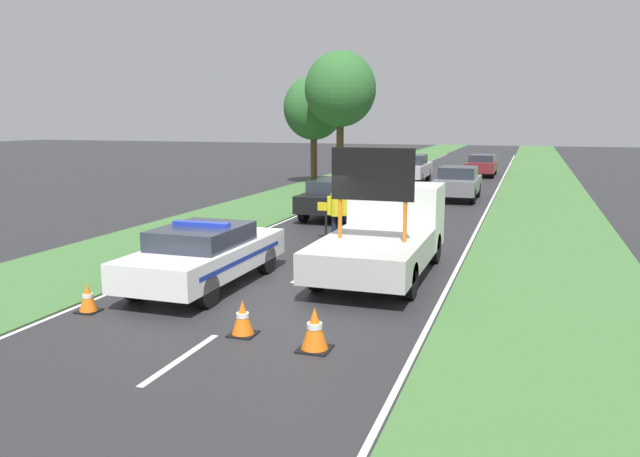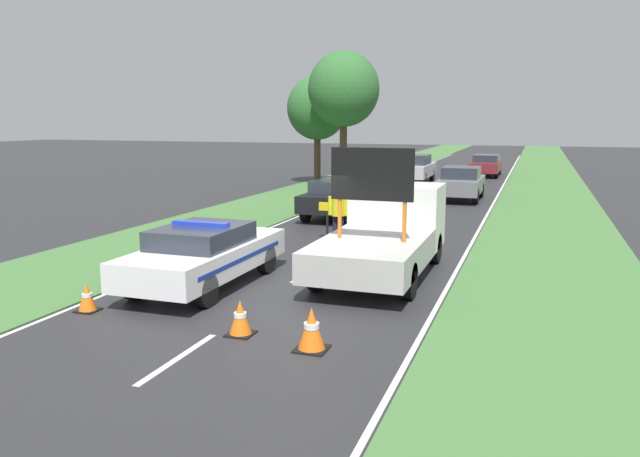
{
  "view_description": "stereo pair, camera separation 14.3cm",
  "coord_description": "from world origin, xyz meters",
  "px_view_note": "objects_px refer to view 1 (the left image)",
  "views": [
    {
      "loc": [
        5.08,
        -12.48,
        3.75
      ],
      "look_at": [
        0.28,
        1.78,
        1.1
      ],
      "focal_mm": 35.0,
      "sensor_mm": 36.0,
      "label": 1
    },
    {
      "loc": [
        5.22,
        -12.43,
        3.75
      ],
      "look_at": [
        0.28,
        1.78,
        1.1
      ],
      "focal_mm": 35.0,
      "sensor_mm": 36.0,
      "label": 2
    }
  ],
  "objects_px": {
    "pedestrian_civilian": "(359,213)",
    "queued_car_suv_grey": "(458,183)",
    "police_officer": "(337,210)",
    "queued_car_wagon_maroon": "(482,165)",
    "traffic_cone_centre_front": "(243,318)",
    "queued_car_sedan_black": "(335,197)",
    "roadside_tree_near_left": "(340,90)",
    "road_barrier": "(359,211)",
    "roadside_tree_near_right": "(314,108)",
    "queued_car_sedan_silver": "(411,168)",
    "work_truck": "(385,232)",
    "police_car": "(205,254)",
    "traffic_cone_near_police": "(88,298)",
    "traffic_cone_near_truck": "(315,329)"
  },
  "relations": [
    {
      "from": "queued_car_sedan_black",
      "to": "queued_car_wagon_maroon",
      "type": "relative_size",
      "value": 0.99
    },
    {
      "from": "queued_car_suv_grey",
      "to": "road_barrier",
      "type": "bearing_deg",
      "value": 81.29
    },
    {
      "from": "work_truck",
      "to": "road_barrier",
      "type": "distance_m",
      "value": 3.83
    },
    {
      "from": "traffic_cone_centre_front",
      "to": "queued_car_sedan_silver",
      "type": "bearing_deg",
      "value": 94.31
    },
    {
      "from": "traffic_cone_centre_front",
      "to": "queued_car_sedan_black",
      "type": "xyz_separation_m",
      "value": [
        -2.43,
        13.27,
        0.47
      ]
    },
    {
      "from": "queued_car_wagon_maroon",
      "to": "roadside_tree_near_left",
      "type": "distance_m",
      "value": 13.37
    },
    {
      "from": "roadside_tree_near_right",
      "to": "queued_car_sedan_black",
      "type": "bearing_deg",
      "value": -67.16
    },
    {
      "from": "roadside_tree_near_left",
      "to": "roadside_tree_near_right",
      "type": "relative_size",
      "value": 1.17
    },
    {
      "from": "traffic_cone_centre_front",
      "to": "queued_car_wagon_maroon",
      "type": "xyz_separation_m",
      "value": [
        1.58,
        33.3,
        0.43
      ]
    },
    {
      "from": "road_barrier",
      "to": "roadside_tree_near_right",
      "type": "height_order",
      "value": "roadside_tree_near_right"
    },
    {
      "from": "police_officer",
      "to": "queued_car_wagon_maroon",
      "type": "height_order",
      "value": "police_officer"
    },
    {
      "from": "road_barrier",
      "to": "queued_car_sedan_black",
      "type": "distance_m",
      "value": 4.95
    },
    {
      "from": "road_barrier",
      "to": "queued_car_suv_grey",
      "type": "bearing_deg",
      "value": 83.68
    },
    {
      "from": "road_barrier",
      "to": "queued_car_wagon_maroon",
      "type": "xyz_separation_m",
      "value": [
        1.84,
        24.48,
        -0.22
      ]
    },
    {
      "from": "police_car",
      "to": "roadside_tree_near_left",
      "type": "bearing_deg",
      "value": 97.84
    },
    {
      "from": "road_barrier",
      "to": "queued_car_sedan_silver",
      "type": "distance_m",
      "value": 18.71
    },
    {
      "from": "road_barrier",
      "to": "traffic_cone_near_truck",
      "type": "relative_size",
      "value": 3.71
    },
    {
      "from": "pedestrian_civilian",
      "to": "traffic_cone_near_police",
      "type": "height_order",
      "value": "pedestrian_civilian"
    },
    {
      "from": "traffic_cone_centre_front",
      "to": "queued_car_wagon_maroon",
      "type": "height_order",
      "value": "queued_car_wagon_maroon"
    },
    {
      "from": "traffic_cone_near_police",
      "to": "traffic_cone_near_truck",
      "type": "relative_size",
      "value": 0.79
    },
    {
      "from": "road_barrier",
      "to": "traffic_cone_near_truck",
      "type": "bearing_deg",
      "value": -77.05
    },
    {
      "from": "police_officer",
      "to": "queued_car_wagon_maroon",
      "type": "bearing_deg",
      "value": -77.89
    },
    {
      "from": "road_barrier",
      "to": "traffic_cone_centre_front",
      "type": "bearing_deg",
      "value": -85.9
    },
    {
      "from": "road_barrier",
      "to": "pedestrian_civilian",
      "type": "distance_m",
      "value": 0.56
    },
    {
      "from": "roadside_tree_near_left",
      "to": "queued_car_sedan_silver",
      "type": "bearing_deg",
      "value": 58.24
    },
    {
      "from": "traffic_cone_centre_front",
      "to": "queued_car_suv_grey",
      "type": "distance_m",
      "value": 20.19
    },
    {
      "from": "traffic_cone_centre_front",
      "to": "queued_car_sedan_black",
      "type": "relative_size",
      "value": 0.14
    },
    {
      "from": "work_truck",
      "to": "traffic_cone_near_police",
      "type": "xyz_separation_m",
      "value": [
        -4.8,
        -5.1,
        -0.71
      ]
    },
    {
      "from": "road_barrier",
      "to": "roadside_tree_near_left",
      "type": "relative_size",
      "value": 0.37
    },
    {
      "from": "traffic_cone_near_police",
      "to": "queued_car_sedan_silver",
      "type": "xyz_separation_m",
      "value": [
        1.4,
        27.2,
        0.58
      ]
    },
    {
      "from": "pedestrian_civilian",
      "to": "queued_car_sedan_silver",
      "type": "relative_size",
      "value": 0.37
    },
    {
      "from": "traffic_cone_near_police",
      "to": "police_officer",
      "type": "bearing_deg",
      "value": 71.41
    },
    {
      "from": "pedestrian_civilian",
      "to": "traffic_cone_centre_front",
      "type": "height_order",
      "value": "pedestrian_civilian"
    },
    {
      "from": "pedestrian_civilian",
      "to": "queued_car_sedan_black",
      "type": "bearing_deg",
      "value": 111.34
    },
    {
      "from": "roadside_tree_near_left",
      "to": "police_car",
      "type": "bearing_deg",
      "value": -81.9
    },
    {
      "from": "queued_car_sedan_silver",
      "to": "police_officer",
      "type": "bearing_deg",
      "value": 93.81
    },
    {
      "from": "roadside_tree_near_left",
      "to": "queued_car_suv_grey",
      "type": "bearing_deg",
      "value": -20.78
    },
    {
      "from": "traffic_cone_centre_front",
      "to": "roadside_tree_near_left",
      "type": "height_order",
      "value": "roadside_tree_near_left"
    },
    {
      "from": "police_car",
      "to": "queued_car_suv_grey",
      "type": "xyz_separation_m",
      "value": [
        3.7,
        17.41,
        0.07
      ]
    },
    {
      "from": "pedestrian_civilian",
      "to": "roadside_tree_near_left",
      "type": "xyz_separation_m",
      "value": [
        -4.94,
        14.34,
        4.28
      ]
    },
    {
      "from": "traffic_cone_near_police",
      "to": "queued_car_sedan_black",
      "type": "xyz_separation_m",
      "value": [
        1.03,
        13.03,
        0.5
      ]
    },
    {
      "from": "police_officer",
      "to": "pedestrian_civilian",
      "type": "distance_m",
      "value": 0.67
    },
    {
      "from": "queued_car_sedan_silver",
      "to": "roadside_tree_near_right",
      "type": "height_order",
      "value": "roadside_tree_near_right"
    },
    {
      "from": "pedestrian_civilian",
      "to": "road_barrier",
      "type": "bearing_deg",
      "value": 100.7
    },
    {
      "from": "work_truck",
      "to": "roadside_tree_near_right",
      "type": "bearing_deg",
      "value": -67.84
    },
    {
      "from": "pedestrian_civilian",
      "to": "queued_car_suv_grey",
      "type": "height_order",
      "value": "pedestrian_civilian"
    },
    {
      "from": "police_car",
      "to": "work_truck",
      "type": "xyz_separation_m",
      "value": [
        3.56,
        2.62,
        0.25
      ]
    },
    {
      "from": "police_car",
      "to": "work_truck",
      "type": "distance_m",
      "value": 4.43
    },
    {
      "from": "traffic_cone_near_police",
      "to": "queued_car_suv_grey",
      "type": "bearing_deg",
      "value": 76.06
    },
    {
      "from": "police_car",
      "to": "traffic_cone_centre_front",
      "type": "xyz_separation_m",
      "value": [
        2.23,
        -2.72,
        -0.43
      ]
    }
  ]
}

